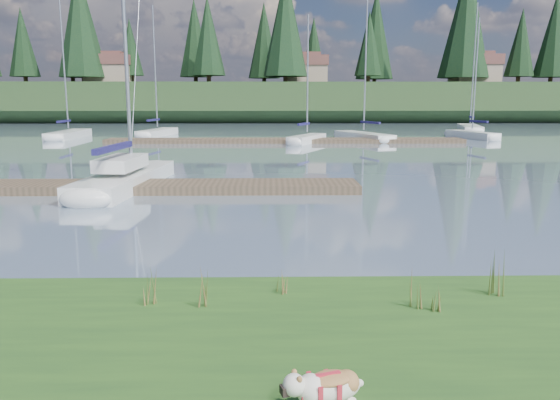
{
  "coord_description": "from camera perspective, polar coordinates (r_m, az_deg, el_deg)",
  "views": [
    {
      "loc": [
        0.92,
        -10.03,
        3.23
      ],
      "look_at": [
        1.09,
        -0.5,
        1.44
      ],
      "focal_mm": 35.0,
      "sensor_mm": 36.0,
      "label": 1
    }
  ],
  "objects": [
    {
      "name": "ground",
      "position": [
        40.17,
        -2.33,
        6.0
      ],
      "size": [
        200.0,
        200.0,
        0.0
      ],
      "primitive_type": "plane",
      "color": "#798DA3",
      "rests_on": "ground"
    },
    {
      "name": "ridge",
      "position": [
        83.04,
        -1.67,
        10.12
      ],
      "size": [
        200.0,
        20.0,
        5.0
      ],
      "primitive_type": "cube",
      "color": "#1D3218",
      "rests_on": "ground"
    },
    {
      "name": "bulldog",
      "position": [
        5.27,
        4.98,
        -18.84
      ],
      "size": [
        0.8,
        0.47,
        0.47
      ],
      "rotation": [
        0.0,
        0.0,
        3.45
      ],
      "color": "silver",
      "rests_on": "bank"
    },
    {
      "name": "sailboat_main",
      "position": [
        21.32,
        -15.27,
        2.68
      ],
      "size": [
        2.28,
        8.47,
        12.09
      ],
      "rotation": [
        0.0,
        0.0,
        1.49
      ],
      "color": "silver",
      "rests_on": "ground"
    },
    {
      "name": "dock_near",
      "position": [
        19.9,
        -15.31,
        1.34
      ],
      "size": [
        16.0,
        2.0,
        0.3
      ],
      "primitive_type": "cube",
      "color": "#4C3D2C",
      "rests_on": "ground"
    },
    {
      "name": "dock_far",
      "position": [
        40.16,
        0.54,
        6.23
      ],
      "size": [
        26.0,
        2.2,
        0.3
      ],
      "primitive_type": "cube",
      "color": "#4C3D2C",
      "rests_on": "ground"
    },
    {
      "name": "sailboat_bg_0",
      "position": [
        48.84,
        -20.93,
        6.52
      ],
      "size": [
        1.8,
        8.14,
        11.74
      ],
      "rotation": [
        0.0,
        0.0,
        1.6
      ],
      "color": "silver",
      "rests_on": "ground"
    },
    {
      "name": "sailboat_bg_1",
      "position": [
        49.15,
        -12.4,
        7.0
      ],
      "size": [
        2.63,
        7.4,
        10.92
      ],
      "rotation": [
        0.0,
        0.0,
        1.4
      ],
      "color": "silver",
      "rests_on": "ground"
    },
    {
      "name": "sailboat_bg_2",
      "position": [
        40.42,
        3.1,
        6.5
      ],
      "size": [
        3.48,
        5.86,
        9.1
      ],
      "rotation": [
        0.0,
        0.0,
        1.15
      ],
      "color": "silver",
      "rests_on": "ground"
    },
    {
      "name": "sailboat_bg_3",
      "position": [
        43.77,
        8.27,
        6.71
      ],
      "size": [
        4.15,
        7.87,
        11.51
      ],
      "rotation": [
        0.0,
        0.0,
        1.93
      ],
      "color": "silver",
      "rests_on": "ground"
    },
    {
      "name": "sailboat_bg_4",
      "position": [
        47.44,
        19.03,
        6.54
      ],
      "size": [
        2.9,
        6.42,
        9.51
      ],
      "rotation": [
        0.0,
        0.0,
        1.84
      ],
      "color": "silver",
      "rests_on": "ground"
    },
    {
      "name": "sailboat_bg_5",
      "position": [
        58.41,
        19.13,
        7.19
      ],
      "size": [
        3.67,
        8.8,
        12.28
      ],
      "rotation": [
        0.0,
        0.0,
        1.33
      ],
      "color": "silver",
      "rests_on": "ground"
    },
    {
      "name": "weed_0",
      "position": [
        7.81,
        -7.72,
        -9.1
      ],
      "size": [
        0.17,
        0.14,
        0.62
      ],
      "color": "#475B23",
      "rests_on": "bank"
    },
    {
      "name": "weed_1",
      "position": [
        8.24,
        0.11,
        -8.42
      ],
      "size": [
        0.17,
        0.14,
        0.45
      ],
      "color": "#475B23",
      "rests_on": "bank"
    },
    {
      "name": "weed_2",
      "position": [
        7.91,
        14.01,
        -8.99
      ],
      "size": [
        0.17,
        0.14,
        0.64
      ],
      "color": "#475B23",
      "rests_on": "bank"
    },
    {
      "name": "weed_3",
      "position": [
        7.98,
        -13.43,
        -9.12
      ],
      "size": [
        0.17,
        0.14,
        0.53
      ],
      "color": "#475B23",
      "rests_on": "bank"
    },
    {
      "name": "weed_4",
      "position": [
        7.95,
        16.25,
        -9.8
      ],
      "size": [
        0.17,
        0.14,
        0.39
      ],
      "color": "#475B23",
      "rests_on": "bank"
    },
    {
      "name": "weed_5",
      "position": [
        8.76,
        21.61,
        -7.33
      ],
      "size": [
        0.17,
        0.14,
        0.7
      ],
      "color": "#475B23",
      "rests_on": "bank"
    },
    {
      "name": "mud_lip",
      "position": [
        9.05,
        -6.87,
        -9.89
      ],
      "size": [
        60.0,
        0.5,
        0.14
      ],
      "primitive_type": "cube",
      "color": "#33281C",
      "rests_on": "ground"
    },
    {
      "name": "conifer_2",
      "position": [
        82.87,
        -20.16,
        17.15
      ],
      "size": [
        6.6,
        6.6,
        16.05
      ],
      "color": "#382619",
      "rests_on": "ridge"
    },
    {
      "name": "conifer_3",
      "position": [
        83.19,
        -8.91,
        16.37
      ],
      "size": [
        4.84,
        4.84,
        12.25
      ],
      "color": "#382619",
      "rests_on": "ridge"
    },
    {
      "name": "conifer_4",
      "position": [
        76.7,
        0.59,
        18.01
      ],
      "size": [
        6.16,
        6.16,
        15.1
      ],
      "color": "#382619",
      "rests_on": "ridge"
    },
    {
      "name": "conifer_5",
      "position": [
        81.62,
        9.29,
        15.83
      ],
      "size": [
        3.96,
        3.96,
        10.35
      ],
      "color": "#382619",
      "rests_on": "ridge"
    },
    {
      "name": "conifer_6",
      "position": [
        83.3,
        18.88,
        17.5
      ],
      "size": [
        7.04,
        7.04,
        17.0
      ],
      "color": "#382619",
      "rests_on": "ridge"
    },
    {
      "name": "conifer_7",
      "position": [
        91.29,
        26.74,
        15.16
      ],
      "size": [
        5.28,
        5.28,
        13.2
      ],
      "color": "#382619",
      "rests_on": "ridge"
    },
    {
      "name": "house_0",
      "position": [
        83.35,
        -17.42,
        12.96
      ],
      "size": [
        6.3,
        5.3,
        4.65
      ],
      "color": "gray",
      "rests_on": "ridge"
    },
    {
      "name": "house_1",
      "position": [
        81.29,
        2.65,
        13.49
      ],
      "size": [
        6.3,
        5.3,
        4.65
      ],
      "color": "gray",
      "rests_on": "ridge"
    },
    {
      "name": "house_2",
      "position": [
        84.31,
        19.68,
        12.8
      ],
      "size": [
        6.3,
        5.3,
        4.65
      ],
      "color": "gray",
      "rests_on": "ridge"
    }
  ]
}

